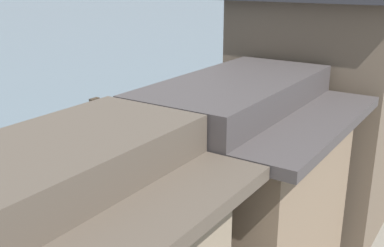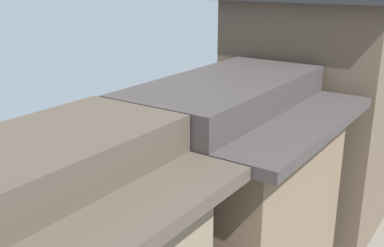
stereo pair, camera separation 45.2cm
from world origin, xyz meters
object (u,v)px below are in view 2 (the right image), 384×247
object	(u,v)px
boat_moored_second	(316,68)
boat_crossing_west	(361,50)
boat_midriver_upstream	(219,104)
mooring_post_dock_mid	(151,236)
boat_moored_nearest	(304,116)
boat_moored_third	(118,105)
house_waterfront_narrow	(375,68)
house_waterfront_tall	(319,100)
house_waterfront_second	(224,196)
boat_moored_far	(311,59)
boat_upstream_distant	(262,143)

from	to	relation	value
boat_moored_second	boat_crossing_west	world-z (taller)	boat_crossing_west
boat_midriver_upstream	mooring_post_dock_mid	xyz separation A→B (m)	(8.29, -17.81, 0.87)
boat_moored_nearest	boat_moored_third	xyz separation A→B (m)	(-12.27, -5.15, -0.02)
boat_crossing_west	mooring_post_dock_mid	distance (m)	49.71
boat_moored_nearest	house_waterfront_narrow	size ratio (longest dim) A/B	0.62
house_waterfront_narrow	boat_moored_second	bearing A→B (deg)	115.66
boat_moored_third	boat_midriver_upstream	xyz separation A→B (m)	(5.95, 4.53, 0.04)
house_waterfront_tall	house_waterfront_narrow	xyz separation A→B (m)	(0.15, 7.24, -0.00)
house_waterfront_tall	house_waterfront_narrow	bearing A→B (deg)	88.79
house_waterfront_second	house_waterfront_narrow	xyz separation A→B (m)	(0.40, 13.26, 1.29)
boat_moored_nearest	boat_moored_far	distance (m)	23.49
boat_moored_far	house_waterfront_second	xyz separation A→B (m)	(12.96, -41.20, 3.64)
boat_moored_nearest	boat_upstream_distant	distance (m)	6.12
boat_moored_far	house_waterfront_tall	size ratio (longest dim) A/B	0.56
boat_upstream_distant	house_waterfront_second	distance (m)	14.40
house_waterfront_tall	mooring_post_dock_mid	xyz separation A→B (m)	(-3.34, -5.38, -3.93)
mooring_post_dock_mid	boat_moored_far	bearing A→B (deg)	103.68
boat_moored_nearest	boat_moored_third	size ratio (longest dim) A/B	1.15
boat_midriver_upstream	mooring_post_dock_mid	world-z (taller)	mooring_post_dock_mid
mooring_post_dock_mid	house_waterfront_tall	bearing A→B (deg)	58.20
boat_moored_far	house_waterfront_narrow	xyz separation A→B (m)	(13.36, -27.93, 4.93)
boat_moored_second	house_waterfront_tall	world-z (taller)	house_waterfront_tall
boat_moored_nearest	house_waterfront_narrow	xyz separation A→B (m)	(5.46, -5.81, 4.82)
boat_moored_second	boat_moored_far	bearing A→B (deg)	115.18
boat_moored_nearest	house_waterfront_tall	bearing A→B (deg)	-67.88
boat_moored_second	boat_upstream_distant	size ratio (longest dim) A/B	0.89
boat_moored_nearest	house_waterfront_tall	distance (m)	14.89
boat_moored_nearest	boat_crossing_west	xyz separation A→B (m)	(-4.70, 30.81, 0.06)
boat_crossing_west	house_waterfront_tall	world-z (taller)	house_waterfront_tall
mooring_post_dock_mid	boat_moored_second	bearing A→B (deg)	101.79
boat_moored_third	boat_midriver_upstream	world-z (taller)	boat_midriver_upstream
boat_moored_second	boat_upstream_distant	bearing A→B (deg)	-76.98
boat_moored_second	mooring_post_dock_mid	world-z (taller)	mooring_post_dock_mid
house_waterfront_second	house_waterfront_narrow	size ratio (longest dim) A/B	0.70
boat_upstream_distant	boat_crossing_west	xyz separation A→B (m)	(-4.62, 36.93, 0.12)
house_waterfront_narrow	boat_moored_nearest	bearing A→B (deg)	133.21
boat_crossing_west	boat_moored_third	bearing A→B (deg)	-101.89
house_waterfront_narrow	mooring_post_dock_mid	distance (m)	13.67
house_waterfront_tall	boat_moored_third	bearing A→B (deg)	155.80
mooring_post_dock_mid	boat_upstream_distant	bearing A→B (deg)	99.46
boat_crossing_west	house_waterfront_narrow	distance (m)	38.31
house_waterfront_tall	mooring_post_dock_mid	world-z (taller)	house_waterfront_tall
boat_moored_far	mooring_post_dock_mid	xyz separation A→B (m)	(9.87, -40.56, 1.00)
boat_moored_far	mooring_post_dock_mid	size ratio (longest dim) A/B	6.57
boat_moored_third	house_waterfront_tall	distance (m)	19.87
house_waterfront_tall	boat_crossing_west	bearing A→B (deg)	102.85
boat_moored_second	mooring_post_dock_mid	bearing A→B (deg)	-78.21
boat_crossing_west	mooring_post_dock_mid	world-z (taller)	mooring_post_dock_mid
house_waterfront_narrow	mooring_post_dock_mid	world-z (taller)	house_waterfront_narrow
house_waterfront_tall	mooring_post_dock_mid	distance (m)	7.46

